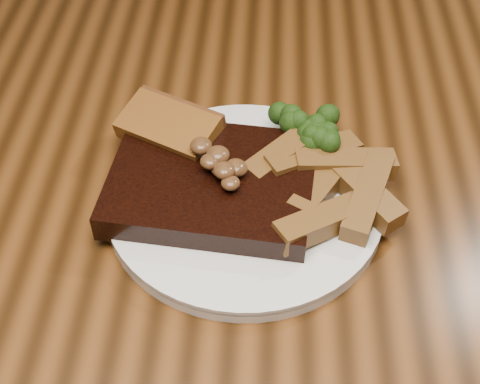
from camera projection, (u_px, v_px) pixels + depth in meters
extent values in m
cube|color=#542D10|center=(222.00, 230.00, 0.65)|extent=(1.60, 0.90, 0.04)
cube|color=black|center=(302.00, 30.00, 1.35)|extent=(0.58, 0.58, 0.04)
cylinder|color=black|center=(394.00, 94.00, 1.59)|extent=(0.04, 0.04, 0.45)
cylinder|color=black|center=(251.00, 58.00, 1.69)|extent=(0.04, 0.04, 0.45)
cylinder|color=black|center=(350.00, 199.00, 1.36)|extent=(0.04, 0.04, 0.45)
cylinder|color=black|center=(187.00, 151.00, 1.46)|extent=(0.04, 0.04, 0.45)
cylinder|color=silver|center=(245.00, 201.00, 0.64)|extent=(0.27, 0.27, 0.01)
cube|color=black|center=(212.00, 184.00, 0.63)|extent=(0.20, 0.16, 0.03)
cube|color=#BDAF92|center=(206.00, 241.00, 0.59)|extent=(0.15, 0.03, 0.02)
cube|color=brown|center=(170.00, 142.00, 0.67)|extent=(0.11, 0.09, 0.02)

